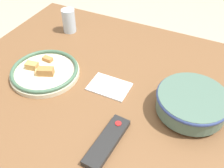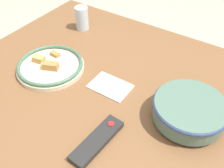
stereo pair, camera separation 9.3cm
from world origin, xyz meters
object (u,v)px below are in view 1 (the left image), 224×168
at_px(food_plate, 45,71).
at_px(drinking_glass, 69,21).
at_px(noodle_bowl, 192,102).
at_px(tv_remote, 107,142).

xyz_separation_m(food_plate, drinking_glass, (0.09, -0.32, 0.04)).
relative_size(food_plate, drinking_glass, 2.41).
distance_m(noodle_bowl, tv_remote, 0.31).
bearing_deg(food_plate, drinking_glass, -74.24).
bearing_deg(tv_remote, noodle_bowl, 54.45).
bearing_deg(drinking_glass, noodle_bowl, 157.61).
bearing_deg(food_plate, tv_remote, 153.50).
xyz_separation_m(tv_remote, drinking_glass, (0.45, -0.50, 0.05)).
bearing_deg(drinking_glass, food_plate, 105.76).
relative_size(noodle_bowl, tv_remote, 1.18).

